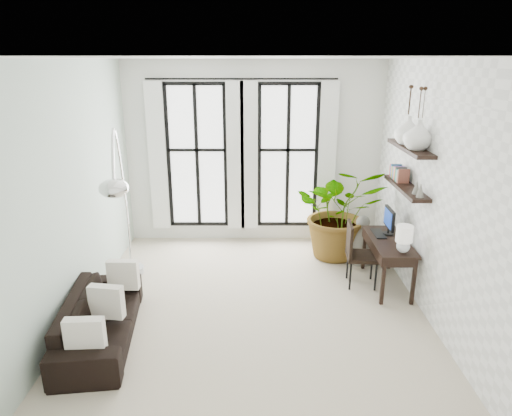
{
  "coord_description": "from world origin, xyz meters",
  "views": [
    {
      "loc": [
        0.04,
        -5.45,
        3.18
      ],
      "look_at": [
        0.04,
        0.3,
        1.31
      ],
      "focal_mm": 32.0,
      "sensor_mm": 36.0,
      "label": 1
    }
  ],
  "objects_px": {
    "sofa": "(100,318)",
    "buddha": "(362,242)",
    "arc_lamp": "(118,169)",
    "plant": "(339,212)",
    "desk": "(390,244)",
    "desk_chair": "(357,250)"
  },
  "relations": [
    {
      "from": "sofa",
      "to": "buddha",
      "type": "relative_size",
      "value": 2.39
    },
    {
      "from": "arc_lamp",
      "to": "buddha",
      "type": "relative_size",
      "value": 3.02
    },
    {
      "from": "sofa",
      "to": "arc_lamp",
      "type": "xyz_separation_m",
      "value": [
        0.1,
        0.9,
        1.59
      ]
    },
    {
      "from": "sofa",
      "to": "arc_lamp",
      "type": "height_order",
      "value": "arc_lamp"
    },
    {
      "from": "plant",
      "to": "desk",
      "type": "bearing_deg",
      "value": -64.7
    },
    {
      "from": "buddha",
      "to": "plant",
      "type": "bearing_deg",
      "value": 148.16
    },
    {
      "from": "plant",
      "to": "buddha",
      "type": "distance_m",
      "value": 0.62
    },
    {
      "from": "arc_lamp",
      "to": "buddha",
      "type": "xyz_separation_m",
      "value": [
        3.47,
        1.31,
        -1.54
      ]
    },
    {
      "from": "desk",
      "to": "desk_chair",
      "type": "relative_size",
      "value": 1.28
    },
    {
      "from": "desk",
      "to": "arc_lamp",
      "type": "bearing_deg",
      "value": -173.65
    },
    {
      "from": "desk",
      "to": "desk_chair",
      "type": "distance_m",
      "value": 0.48
    },
    {
      "from": "plant",
      "to": "arc_lamp",
      "type": "xyz_separation_m",
      "value": [
        -3.12,
        -1.53,
        1.08
      ]
    },
    {
      "from": "desk",
      "to": "desk_chair",
      "type": "bearing_deg",
      "value": 167.82
    },
    {
      "from": "sofa",
      "to": "desk_chair",
      "type": "xyz_separation_m",
      "value": [
        3.3,
        1.41,
        0.26
      ]
    },
    {
      "from": "desk_chair",
      "to": "arc_lamp",
      "type": "xyz_separation_m",
      "value": [
        -3.2,
        -0.5,
        1.33
      ]
    },
    {
      "from": "desk",
      "to": "sofa",
      "type": "bearing_deg",
      "value": -160.73
    },
    {
      "from": "desk",
      "to": "desk_chair",
      "type": "height_order",
      "value": "desk"
    },
    {
      "from": "desk",
      "to": "arc_lamp",
      "type": "xyz_separation_m",
      "value": [
        -3.65,
        -0.41,
        1.19
      ]
    },
    {
      "from": "plant",
      "to": "buddha",
      "type": "bearing_deg",
      "value": -31.84
    },
    {
      "from": "sofa",
      "to": "buddha",
      "type": "height_order",
      "value": "buddha"
    },
    {
      "from": "desk_chair",
      "to": "desk",
      "type": "bearing_deg",
      "value": -7.77
    },
    {
      "from": "desk",
      "to": "buddha",
      "type": "xyz_separation_m",
      "value": [
        -0.18,
        0.9,
        -0.35
      ]
    }
  ]
}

